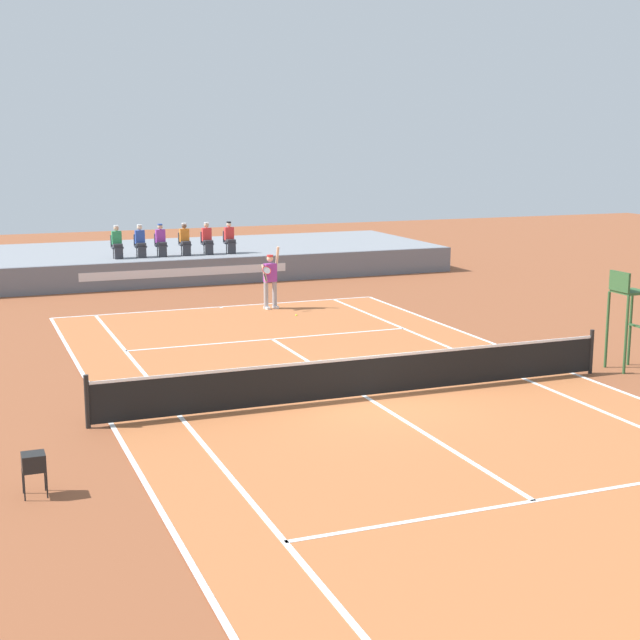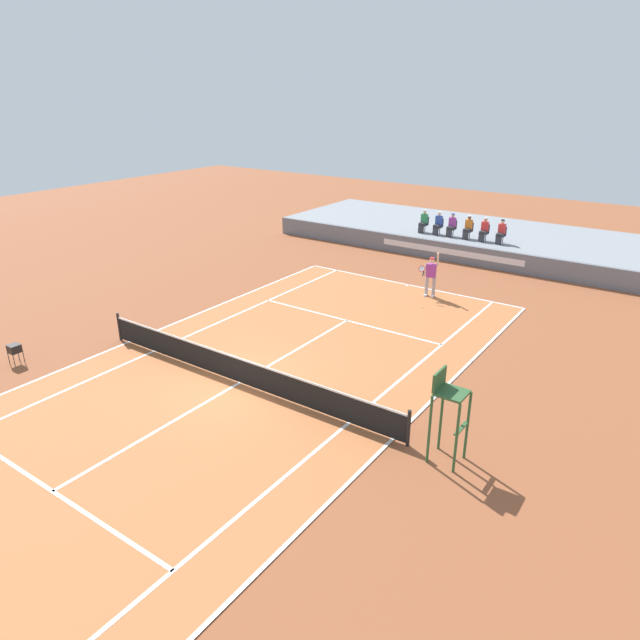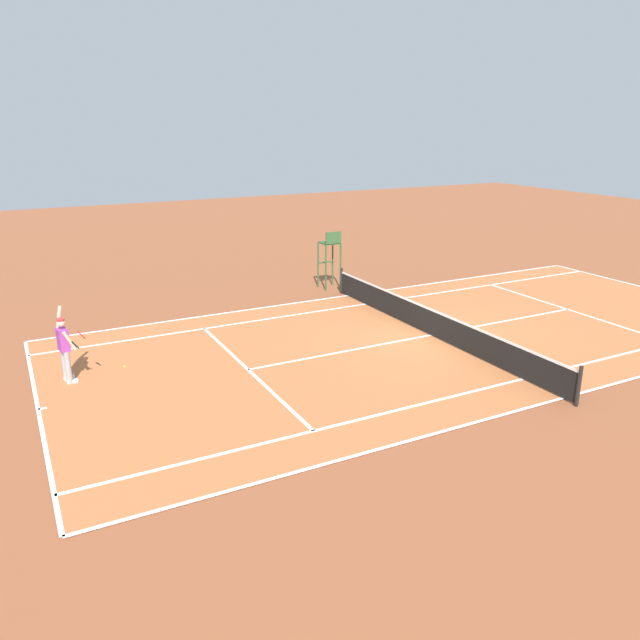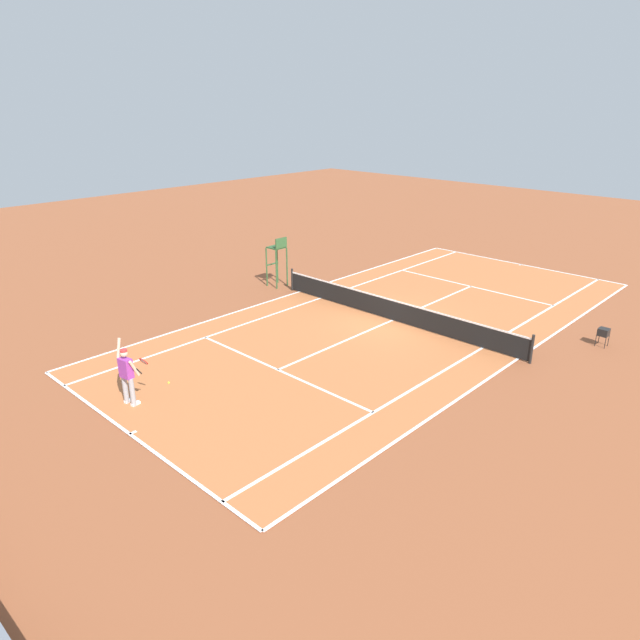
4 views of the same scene
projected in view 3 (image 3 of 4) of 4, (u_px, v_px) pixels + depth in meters
ground_plane at (430, 336)px, 20.31m from camera, size 80.00×80.00×0.00m
court at (430, 336)px, 20.31m from camera, size 11.08×23.88×0.03m
net at (431, 321)px, 20.15m from camera, size 11.98×0.10×1.07m
tennis_player at (65, 348)px, 16.42m from camera, size 0.75×0.71×2.08m
tennis_ball at (124, 366)px, 17.69m from camera, size 0.07×0.07×0.07m
umpire_chair at (330, 252)px, 25.69m from camera, size 0.77×0.77×2.44m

